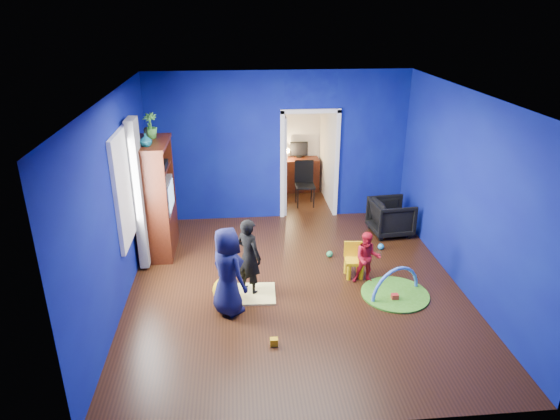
{
  "coord_description": "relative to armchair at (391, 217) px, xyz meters",
  "views": [
    {
      "loc": [
        -0.83,
        -6.57,
        4.01
      ],
      "look_at": [
        -0.2,
        0.4,
        1.11
      ],
      "focal_mm": 32.0,
      "sensor_mm": 36.0,
      "label": 1
    }
  ],
  "objects": [
    {
      "name": "wall_left",
      "position": [
        -4.51,
        -1.74,
        1.12
      ],
      "size": [
        0.02,
        5.5,
        2.9
      ],
      "primitive_type": "cube",
      "color": "navy",
      "rests_on": "floor"
    },
    {
      "name": "kid_chair",
      "position": [
        -1.05,
        -1.51,
        -0.08
      ],
      "size": [
        0.3,
        0.3,
        0.5
      ],
      "primitive_type": "cube",
      "rotation": [
        0.0,
        0.0,
        -0.08
      ],
      "color": "yellow",
      "rests_on": "floor"
    },
    {
      "name": "book_shelf",
      "position": [
        -1.41,
        2.63,
        1.69
      ],
      "size": [
        0.88,
        0.24,
        0.04
      ],
      "primitive_type": "cube",
      "color": "white",
      "rests_on": "study_desk"
    },
    {
      "name": "toy_2",
      "position": [
        -2.44,
        -3.14,
        -0.28
      ],
      "size": [
        0.1,
        0.08,
        0.1
      ],
      "primitive_type": "cube",
      "color": "#E2A20B",
      "rests_on": "floor"
    },
    {
      "name": "ceiling",
      "position": [
        -2.01,
        -1.74,
        2.57
      ],
      "size": [
        5.0,
        5.5,
        0.01
      ],
      "primitive_type": "cube",
      "color": "white",
      "rests_on": "wall_back"
    },
    {
      "name": "alcove",
      "position": [
        -1.41,
        1.88,
        0.92
      ],
      "size": [
        1.0,
        1.75,
        2.5
      ],
      "primitive_type": null,
      "color": "silver",
      "rests_on": "floor"
    },
    {
      "name": "wall_back",
      "position": [
        -2.01,
        1.01,
        1.12
      ],
      "size": [
        5.0,
        0.02,
        2.9
      ],
      "primitive_type": "cube",
      "color": "navy",
      "rests_on": "floor"
    },
    {
      "name": "hopper_ball",
      "position": [
        -3.06,
        -2.07,
        -0.14
      ],
      "size": [
        0.38,
        0.38,
        0.38
      ],
      "primitive_type": "sphere",
      "color": "yellow",
      "rests_on": "floor"
    },
    {
      "name": "curtain",
      "position": [
        -4.38,
        -0.84,
        0.92
      ],
      "size": [
        0.14,
        0.42,
        2.4
      ],
      "primitive_type": "cube",
      "color": "slate",
      "rests_on": "floor"
    },
    {
      "name": "child_navy",
      "position": [
        -3.01,
        -2.32,
        0.3
      ],
      "size": [
        0.7,
        0.74,
        1.27
      ],
      "primitive_type": "imported",
      "rotation": [
        0.0,
        0.0,
        2.22
      ],
      "color": "#10113B",
      "rests_on": "floor"
    },
    {
      "name": "desk_lamp",
      "position": [
        -1.69,
        2.58,
        0.6
      ],
      "size": [
        0.14,
        0.14,
        0.14
      ],
      "primitive_type": "sphere",
      "color": "#FFD88C",
      "rests_on": "study_desk"
    },
    {
      "name": "toy_0",
      "position": [
        -0.6,
        -2.26,
        -0.28
      ],
      "size": [
        0.1,
        0.08,
        0.1
      ],
      "primitive_type": "cube",
      "color": "red",
      "rests_on": "floor"
    },
    {
      "name": "doorway",
      "position": [
        -1.41,
        1.01,
        0.72
      ],
      "size": [
        1.16,
        0.1,
        2.1
      ],
      "primitive_type": "cube",
      "color": "white",
      "rests_on": "floor"
    },
    {
      "name": "toddler_red",
      "position": [
        -0.9,
        -1.71,
        0.09
      ],
      "size": [
        0.45,
        0.37,
        0.84
      ],
      "primitive_type": "imported",
      "rotation": [
        0.0,
        0.0,
        -0.15
      ],
      "color": "red",
      "rests_on": "floor"
    },
    {
      "name": "toy_3",
      "position": [
        -1.3,
        -0.83,
        -0.28
      ],
      "size": [
        0.11,
        0.11,
        0.11
      ],
      "primitive_type": "sphere",
      "color": "green",
      "rests_on": "floor"
    },
    {
      "name": "wall_right",
      "position": [
        0.49,
        -1.74,
        1.12
      ],
      "size": [
        0.02,
        5.5,
        2.9
      ],
      "primitive_type": "cube",
      "color": "navy",
      "rests_on": "floor"
    },
    {
      "name": "yellow_blanket",
      "position": [
        -2.71,
        -1.93,
        -0.32
      ],
      "size": [
        0.78,
        0.63,
        0.03
      ],
      "primitive_type": "cube",
      "rotation": [
        0.0,
        0.0,
        -0.05
      ],
      "color": "#F2E07A",
      "rests_on": "floor"
    },
    {
      "name": "armchair",
      "position": [
        0.0,
        0.0,
        0.0
      ],
      "size": [
        0.8,
        0.78,
        0.67
      ],
      "primitive_type": "imported",
      "rotation": [
        0.0,
        0.0,
        1.67
      ],
      "color": "black",
      "rests_on": "floor"
    },
    {
      "name": "study_desk",
      "position": [
        -1.41,
        2.52,
        0.04
      ],
      "size": [
        0.88,
        0.44,
        0.75
      ],
      "primitive_type": "cube",
      "color": "#3D140A",
      "rests_on": "floor"
    },
    {
      "name": "toy_arch",
      "position": [
        -0.56,
        -2.12,
        -0.31
      ],
      "size": [
        0.83,
        0.42,
        0.89
      ],
      "primitive_type": "torus",
      "rotation": [
        1.57,
        0.0,
        0.43
      ],
      "color": "#3F8CD8",
      "rests_on": "floor"
    },
    {
      "name": "child_black",
      "position": [
        -2.71,
        -1.83,
        0.26
      ],
      "size": [
        0.51,
        0.5,
        1.19
      ],
      "primitive_type": "imported",
      "rotation": [
        0.0,
        0.0,
        2.37
      ],
      "color": "black",
      "rests_on": "floor"
    },
    {
      "name": "tv_armoire",
      "position": [
        -4.23,
        -0.32,
        0.65
      ],
      "size": [
        0.58,
        1.14,
        1.96
      ],
      "primitive_type": "cube",
      "color": "#3E110A",
      "rests_on": "floor"
    },
    {
      "name": "toy_1",
      "position": [
        -0.35,
        -0.64,
        -0.28
      ],
      "size": [
        0.11,
        0.11,
        0.11
      ],
      "primitive_type": "sphere",
      "color": "#2492CD",
      "rests_on": "floor"
    },
    {
      "name": "crt_tv",
      "position": [
        -4.19,
        -0.32,
        0.69
      ],
      "size": [
        0.46,
        0.7,
        0.54
      ],
      "primitive_type": "cube",
      "color": "silver",
      "rests_on": "tv_armoire"
    },
    {
      "name": "floor",
      "position": [
        -2.01,
        -1.74,
        -0.33
      ],
      "size": [
        5.0,
        5.5,
        0.01
      ],
      "primitive_type": "cube",
      "color": "black",
      "rests_on": "ground"
    },
    {
      "name": "wall_front",
      "position": [
        -2.01,
        -4.49,
        1.12
      ],
      "size": [
        5.0,
        0.02,
        2.9
      ],
      "primitive_type": "cube",
      "color": "navy",
      "rests_on": "floor"
    },
    {
      "name": "folding_chair",
      "position": [
        -1.41,
        1.56,
        0.13
      ],
      "size": [
        0.4,
        0.4,
        0.92
      ],
      "primitive_type": "cube",
      "color": "black",
      "rests_on": "floor"
    },
    {
      "name": "play_mat",
      "position": [
        -0.56,
        -2.12,
        -0.32
      ],
      "size": [
        1.0,
        1.0,
        0.03
      ],
      "primitive_type": "cylinder",
      "color": "#348F20",
      "rests_on": "floor"
    },
    {
      "name": "window_left",
      "position": [
        -4.49,
        -1.39,
        1.22
      ],
      "size": [
        0.03,
        0.95,
        1.55
      ],
      "primitive_type": "cube",
      "color": "white",
      "rests_on": "wall_left"
    },
    {
      "name": "potted_plant",
      "position": [
        -4.23,
        -0.1,
        1.83
      ],
      "size": [
        0.25,
        0.25,
        0.41
      ],
      "primitive_type": "imported",
      "rotation": [
        0.0,
        0.0,
        -0.1
      ],
      "color": "#3D8E33",
      "rests_on": "tv_armoire"
    },
    {
      "name": "desk_monitor",
      "position": [
        -1.41,
        2.64,
        0.62
      ],
      "size": [
        0.4,
        0.05,
        0.32
      ],
      "primitive_type": "cube",
      "color": "black",
      "rests_on": "study_desk"
    },
    {
      "name": "vase",
      "position": [
        -4.23,
        -0.62,
        1.73
      ],
      "size": [
        0.2,
        0.2,
        0.2
      ],
      "primitive_type": "imported",
      "rotation": [
        0.0,
        0.0,
        -0.03
      ],
      "color": "#0C6367",
      "rests_on": "tv_armoire"
    }
  ]
}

